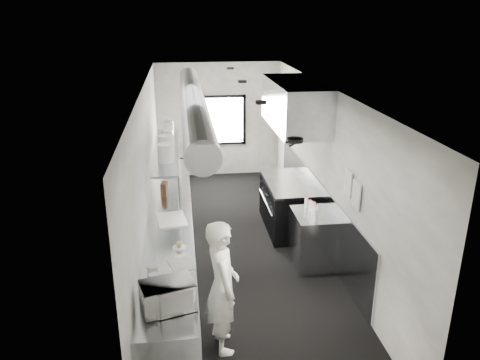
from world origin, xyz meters
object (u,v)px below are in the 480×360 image
object	(u,v)px
small_plate	(179,247)
squeeze_bottle_a	(315,215)
microwave	(167,296)
cutting_board	(172,219)
bottle_station	(313,239)
knife_block	(164,189)
plate_stack_c	(167,138)
squeeze_bottle_e	(306,203)
far_work_table	(173,169)
squeeze_bottle_b	(316,212)
pass_shelf	(167,151)
plate_stack_a	(165,153)
plate_stack_d	(168,129)
prep_counter	(171,242)
plate_stack_b	(166,145)
deli_tub_b	(153,269)
line_cook	(222,287)
range	(288,205)
squeeze_bottle_c	(313,208)
deli_tub_a	(154,278)
squeeze_bottle_d	(310,206)
exhaust_hood	(295,105)

from	to	relation	value
small_plate	squeeze_bottle_a	size ratio (longest dim) A/B	0.92
microwave	cutting_board	size ratio (longest dim) A/B	0.92
bottle_station	knife_block	xyz separation A→B (m)	(-2.40, 1.11, 0.57)
plate_stack_c	squeeze_bottle_e	world-z (taller)	plate_stack_c
far_work_table	squeeze_bottle_b	world-z (taller)	squeeze_bottle_b
squeeze_bottle_a	squeeze_bottle_e	xyz separation A→B (m)	(0.00, 0.54, -0.01)
pass_shelf	squeeze_bottle_b	distance (m)	3.00
plate_stack_a	plate_stack_d	xyz separation A→B (m)	(0.01, 1.55, 0.03)
small_plate	cutting_board	bearing A→B (deg)	96.95
bottle_station	plate_stack_d	xyz separation A→B (m)	(-2.33, 2.49, 1.30)
squeeze_bottle_b	prep_counter	bearing A→B (deg)	172.01
prep_counter	plate_stack_b	xyz separation A→B (m)	(-0.03, 1.16, 1.29)
cutting_board	squeeze_bottle_e	world-z (taller)	squeeze_bottle_e
deli_tub_b	line_cook	bearing A→B (deg)	-22.82
range	squeeze_bottle_e	size ratio (longest dim) A/B	9.26
cutting_board	squeeze_bottle_a	world-z (taller)	squeeze_bottle_a
deli_tub_b	squeeze_bottle_c	xyz separation A→B (m)	(2.45, 1.50, 0.05)
deli_tub_a	plate_stack_d	distance (m)	4.25
line_cook	deli_tub_a	bearing A→B (deg)	71.63
far_work_table	line_cook	distance (m)	5.79
microwave	squeeze_bottle_d	size ratio (longest dim) A/B	2.92
far_work_table	squeeze_bottle_e	xyz separation A→B (m)	(2.23, -3.63, 0.54)
microwave	plate_stack_c	bearing A→B (deg)	74.59
microwave	deli_tub_b	size ratio (longest dim) A/B	3.48
small_plate	line_cook	bearing A→B (deg)	-62.33
prep_counter	squeeze_bottle_c	distance (m)	2.34
bottle_station	plate_stack_c	xyz separation A→B (m)	(-2.33, 1.94, 1.27)
microwave	small_plate	distance (m)	1.39
cutting_board	far_work_table	bearing A→B (deg)	90.42
knife_block	squeeze_bottle_d	bearing A→B (deg)	-13.45
pass_shelf	bottle_station	bearing A→B (deg)	-35.99
line_cook	microwave	world-z (taller)	line_cook
cutting_board	plate_stack_b	world-z (taller)	plate_stack_b
cutting_board	plate_stack_b	xyz separation A→B (m)	(-0.06, 1.30, 0.83)
microwave	knife_block	world-z (taller)	microwave
squeeze_bottle_d	squeeze_bottle_e	bearing A→B (deg)	99.63
cutting_board	pass_shelf	bearing A→B (deg)	92.41
pass_shelf	squeeze_bottle_e	xyz separation A→B (m)	(2.27, -1.43, -0.55)
exhaust_hood	bottle_station	size ratio (longest dim) A/B	2.44
small_plate	plate_stack_a	bearing A→B (deg)	95.84
exhaust_hood	squeeze_bottle_a	distance (m)	2.17
exhaust_hood	deli_tub_a	world-z (taller)	exhaust_hood
cutting_board	squeeze_bottle_b	bearing A→B (deg)	-4.43
range	deli_tub_b	size ratio (longest dim) A/B	10.61
knife_block	far_work_table	bearing A→B (deg)	97.02
plate_stack_c	squeeze_bottle_a	bearing A→B (deg)	-44.34
deli_tub_b	squeeze_bottle_d	world-z (taller)	squeeze_bottle_d
plate_stack_a	cutting_board	bearing A→B (deg)	-85.34
exhaust_hood	line_cook	world-z (taller)	exhaust_hood
prep_counter	deli_tub_b	distance (m)	1.77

